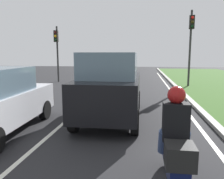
# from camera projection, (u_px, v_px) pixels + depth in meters

# --- Properties ---
(ground_plane) EXTENTS (60.00, 60.00, 0.00)m
(ground_plane) POSITION_uv_depth(u_px,v_px,m) (109.00, 94.00, 12.74)
(ground_plane) COLOR #262628
(lane_line_center) EXTENTS (0.12, 32.00, 0.01)m
(lane_line_center) POSITION_uv_depth(u_px,v_px,m) (97.00, 94.00, 12.84)
(lane_line_center) COLOR silver
(lane_line_center) RESTS_ON ground
(lane_line_right_edge) EXTENTS (0.12, 32.00, 0.01)m
(lane_line_right_edge) POSITION_uv_depth(u_px,v_px,m) (175.00, 96.00, 12.26)
(lane_line_right_edge) COLOR silver
(lane_line_right_edge) RESTS_ON ground
(curb_right) EXTENTS (0.24, 48.00, 0.12)m
(curb_right) POSITION_uv_depth(u_px,v_px,m) (185.00, 95.00, 12.19)
(curb_right) COLOR #9E9B93
(curb_right) RESTS_ON ground
(car_suv_ahead) EXTENTS (1.99, 4.51, 2.28)m
(car_suv_ahead) POSITION_uv_depth(u_px,v_px,m) (111.00, 86.00, 7.74)
(car_suv_ahead) COLOR black
(car_suv_ahead) RESTS_ON ground
(motorcycle) EXTENTS (0.40, 1.90, 1.01)m
(motorcycle) POSITION_uv_depth(u_px,v_px,m) (174.00, 159.00, 3.61)
(motorcycle) COLOR #0C143F
(motorcycle) RESTS_ON ground
(rider_person) EXTENTS (0.50, 0.40, 1.16)m
(rider_person) POSITION_uv_depth(u_px,v_px,m) (175.00, 121.00, 3.56)
(rider_person) COLOR black
(rider_person) RESTS_ON ground
(traffic_light_near_right) EXTENTS (0.32, 0.50, 5.18)m
(traffic_light_near_right) POSITION_uv_depth(u_px,v_px,m) (191.00, 36.00, 15.27)
(traffic_light_near_right) COLOR #2D2D2D
(traffic_light_near_right) RESTS_ON ground
(traffic_light_overhead_left) EXTENTS (0.32, 0.50, 4.47)m
(traffic_light_overhead_left) POSITION_uv_depth(u_px,v_px,m) (57.00, 45.00, 18.17)
(traffic_light_overhead_left) COLOR #2D2D2D
(traffic_light_overhead_left) RESTS_ON ground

